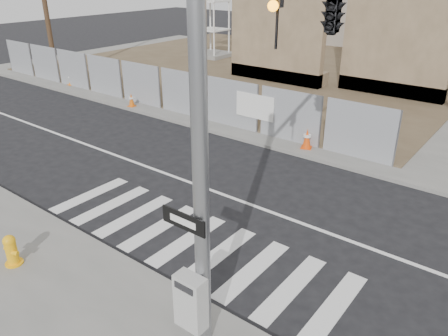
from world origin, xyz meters
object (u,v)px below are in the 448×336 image
Objects in this scene: signal_pole at (295,60)px; traffic_cone_b at (131,100)px; traffic_cone_c at (187,106)px; fire_hydrant at (11,250)px; traffic_cone_a at (71,79)px; traffic_cone_d at (307,139)px.

traffic_cone_b is (-12.34, 6.40, -4.34)m from signal_pole.
traffic_cone_c is at bearing 15.85° from traffic_cone_b.
traffic_cone_b is at bearing 101.57° from fire_hydrant.
signal_pole reaches higher than fire_hydrant.
traffic_cone_a is (-13.51, 10.89, -0.02)m from fire_hydrant.
traffic_cone_b is 9.40m from traffic_cone_d.
traffic_cone_b is at bearing -7.10° from traffic_cone_a.
signal_pole is 14.56m from traffic_cone_b.
traffic_cone_a is 0.95× the size of traffic_cone_d.
signal_pole is at bearing -27.41° from traffic_cone_b.
signal_pole reaches higher than traffic_cone_b.
traffic_cone_c reaches higher than traffic_cone_a.
traffic_cone_d is at bearing 54.72° from fire_hydrant.
traffic_cone_a is (-18.41, 7.16, -4.31)m from signal_pole.
traffic_cone_b is (-7.43, 10.13, -0.06)m from fire_hydrant.
traffic_cone_d is at bearing -4.19° from traffic_cone_c.
traffic_cone_d reaches higher than traffic_cone_a.
traffic_cone_d is at bearing 2.16° from traffic_cone_b.
traffic_cone_d is (9.39, 0.35, 0.05)m from traffic_cone_b.
signal_pole reaches higher than traffic_cone_c.
fire_hydrant is (-4.90, -3.73, -4.28)m from signal_pole.
traffic_cone_a is 6.12m from traffic_cone_b.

